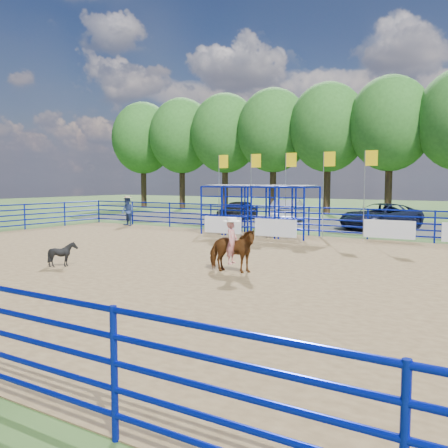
{
  "coord_description": "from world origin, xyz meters",
  "views": [
    {
      "loc": [
        9.75,
        -13.78,
        2.82
      ],
      "look_at": [
        0.51,
        1.0,
        1.3
      ],
      "focal_mm": 40.0,
      "sensor_mm": 36.0,
      "label": 1
    }
  ],
  "objects": [
    {
      "name": "perimeter_fence",
      "position": [
        0.0,
        0.0,
        0.75
      ],
      "size": [
        30.1,
        20.1,
        1.5
      ],
      "color": "#07159D",
      "rests_on": "ground"
    },
    {
      "name": "car_a",
      "position": [
        -8.27,
        16.87,
        0.71
      ],
      "size": [
        1.87,
        4.18,
        1.4
      ],
      "primitive_type": "imported",
      "rotation": [
        0.0,
        0.0,
        0.05
      ],
      "color": "black",
      "rests_on": "gravel_strip"
    },
    {
      "name": "horse_and_rider",
      "position": [
        1.97,
        -0.88,
        0.83
      ],
      "size": [
        1.7,
        0.97,
        2.34
      ],
      "color": "#5D3212",
      "rests_on": "arena_dirt"
    },
    {
      "name": "arena_dirt",
      "position": [
        0.0,
        0.0,
        0.01
      ],
      "size": [
        30.0,
        20.0,
        0.02
      ],
      "primitive_type": "cube",
      "color": "olive",
      "rests_on": "ground"
    },
    {
      "name": "chute_assembly",
      "position": [
        -1.9,
        8.84,
        1.26
      ],
      "size": [
        19.32,
        2.41,
        4.2
      ],
      "color": "#07159D",
      "rests_on": "ground"
    },
    {
      "name": "car_c",
      "position": [
        2.17,
        15.52,
        0.75
      ],
      "size": [
        4.43,
        5.88,
        1.48
      ],
      "primitive_type": "imported",
      "rotation": [
        0.0,
        0.0,
        -0.42
      ],
      "color": "#151934",
      "rests_on": "gravel_strip"
    },
    {
      "name": "car_b",
      "position": [
        -4.17,
        16.6,
        0.78
      ],
      "size": [
        2.62,
        4.91,
        1.54
      ],
      "primitive_type": "imported",
      "rotation": [
        0.0,
        0.0,
        3.36
      ],
      "color": "gray",
      "rests_on": "gravel_strip"
    },
    {
      "name": "treeline",
      "position": [
        0.0,
        26.0,
        7.53
      ],
      "size": [
        56.4,
        6.4,
        11.24
      ],
      "color": "#3F2B19",
      "rests_on": "ground"
    },
    {
      "name": "calf",
      "position": [
        -3.23,
        -2.93,
        0.43
      ],
      "size": [
        0.78,
        0.71,
        0.82
      ],
      "primitive_type": "imported",
      "rotation": [
        0.0,
        0.0,
        1.63
      ],
      "color": "black",
      "rests_on": "arena_dirt"
    },
    {
      "name": "ground",
      "position": [
        0.0,
        0.0,
        0.0
      ],
      "size": [
        120.0,
        120.0,
        0.0
      ],
      "primitive_type": "plane",
      "color": "#3C5C25",
      "rests_on": "ground"
    },
    {
      "name": "gravel_strip",
      "position": [
        0.0,
        17.0,
        0.01
      ],
      "size": [
        40.0,
        10.0,
        0.01
      ],
      "primitive_type": "cube",
      "color": "slate",
      "rests_on": "ground"
    },
    {
      "name": "spectator_cowboy",
      "position": [
        -11.62,
        9.15,
        0.94
      ],
      "size": [
        1.02,
        0.88,
        1.83
      ],
      "color": "navy",
      "rests_on": "arena_dirt"
    }
  ]
}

